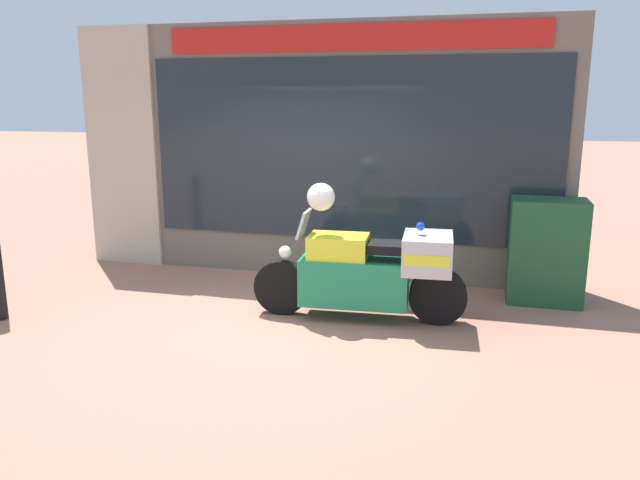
# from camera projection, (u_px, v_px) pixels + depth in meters

# --- Properties ---
(ground_plane) EXTENTS (60.00, 60.00, 0.00)m
(ground_plane) POSITION_uv_depth(u_px,v_px,m) (267.00, 320.00, 6.75)
(ground_plane) COLOR #9E6B56
(shop_building) EXTENTS (6.56, 0.55, 3.30)m
(shop_building) POSITION_uv_depth(u_px,v_px,m) (281.00, 150.00, 8.37)
(shop_building) COLOR #6B6056
(shop_building) RESTS_ON ground
(window_display) EXTENTS (5.05, 0.30, 1.82)m
(window_display) POSITION_uv_depth(u_px,v_px,m) (348.00, 242.00, 8.45)
(window_display) COLOR slate
(window_display) RESTS_ON ground
(paramedic_motorcycle) EXTENTS (2.32, 0.71, 1.18)m
(paramedic_motorcycle) POSITION_uv_depth(u_px,v_px,m) (371.00, 270.00, 6.67)
(paramedic_motorcycle) COLOR black
(paramedic_motorcycle) RESTS_ON ground
(utility_cabinet) EXTENTS (0.84, 0.55, 1.22)m
(utility_cabinet) POSITION_uv_depth(u_px,v_px,m) (546.00, 251.00, 7.24)
(utility_cabinet) COLOR #1E4C2D
(utility_cabinet) RESTS_ON ground
(white_helmet) EXTENTS (0.30, 0.30, 0.30)m
(white_helmet) POSITION_uv_depth(u_px,v_px,m) (321.00, 197.00, 6.59)
(white_helmet) COLOR white
(white_helmet) RESTS_ON paramedic_motorcycle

